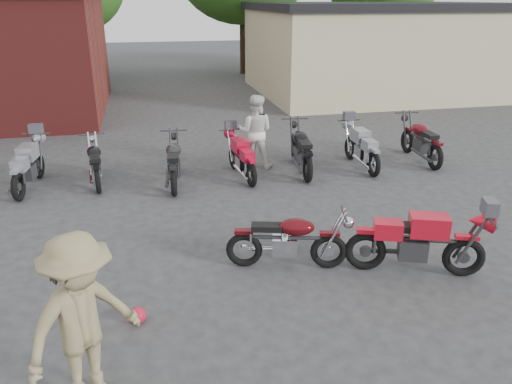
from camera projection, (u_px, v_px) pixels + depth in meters
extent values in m
plane|color=#303033|center=(272.00, 296.00, 7.10)|extent=(90.00, 90.00, 0.00)
cube|color=tan|center=(375.00, 52.00, 21.83)|extent=(10.00, 8.00, 3.50)
ellipsoid|color=red|center=(137.00, 315.00, 6.48)|extent=(0.27, 0.27, 0.22)
imported|color=silver|center=(255.00, 132.00, 12.19)|extent=(1.06, 0.94, 1.80)
imported|color=#8A7C55|center=(83.00, 323.00, 4.93)|extent=(1.42, 1.33, 1.93)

